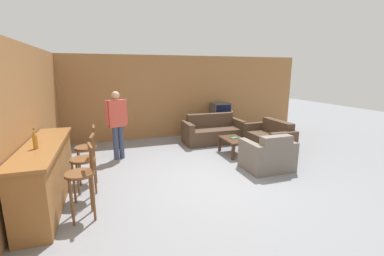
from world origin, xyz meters
TOP-DOWN VIEW (x-y plane):
  - ground_plane at (0.00, 0.00)m, footprint 24.00×24.00m
  - wall_back at (0.00, 3.66)m, footprint 9.40×0.08m
  - wall_left at (-3.24, 1.33)m, footprint 0.08×8.66m
  - bar_counter at (-2.90, -0.02)m, footprint 0.55×2.43m
  - bar_chair_near at (-2.33, -0.70)m, footprint 0.47×0.47m
  - bar_chair_mid at (-2.33, -0.06)m, footprint 0.44×0.44m
  - bar_chair_far at (-2.33, 0.65)m, footprint 0.42×0.42m
  - couch_far at (1.10, 2.51)m, footprint 1.79×0.84m
  - armchair_near at (1.36, 0.08)m, footprint 1.00×0.80m
  - loveseat_right at (2.25, 1.29)m, footprint 0.77×1.43m
  - coffee_table at (1.14, 1.25)m, footprint 0.52×0.86m
  - tv_unit at (1.71, 3.33)m, footprint 0.96×0.47m
  - tv at (1.71, 3.32)m, footprint 0.58×0.50m
  - bottle at (-2.94, -0.28)m, footprint 0.07×0.07m
  - book_on_table at (1.18, 1.29)m, footprint 0.22×0.16m
  - table_lamp at (2.03, 3.33)m, footprint 0.28×0.28m
  - person_by_window at (-1.69, 1.86)m, footprint 0.50×0.27m

SIDE VIEW (x-z plane):
  - ground_plane at x=0.00m, z-range 0.00..0.00m
  - tv_unit at x=1.71m, z-range 0.00..0.53m
  - loveseat_right at x=2.25m, z-range -0.10..0.71m
  - couch_far at x=1.10m, z-range -0.11..0.73m
  - armchair_near at x=1.36m, z-range -0.10..0.72m
  - coffee_table at x=1.14m, z-range 0.14..0.55m
  - book_on_table at x=1.18m, z-range 0.42..0.44m
  - bar_counter at x=-2.90m, z-range 0.00..1.01m
  - bar_chair_near at x=-2.33m, z-range 0.05..1.16m
  - bar_chair_mid at x=-2.33m, z-range 0.05..1.16m
  - bar_chair_far at x=-2.33m, z-range 0.05..1.16m
  - tv at x=1.71m, z-range 0.53..1.08m
  - table_lamp at x=2.03m, z-range 0.64..1.08m
  - person_by_window at x=-1.69m, z-range 0.12..1.78m
  - bottle at x=-2.94m, z-range 0.99..1.30m
  - wall_back at x=0.00m, z-range 0.00..2.60m
  - wall_left at x=-3.24m, z-range 0.00..2.60m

